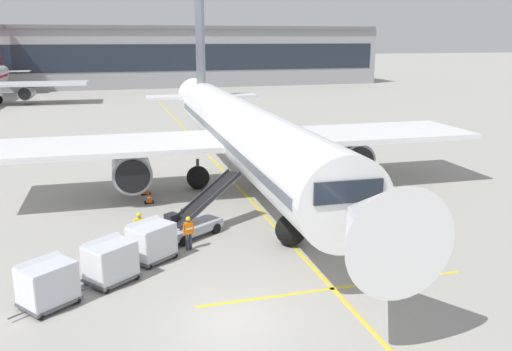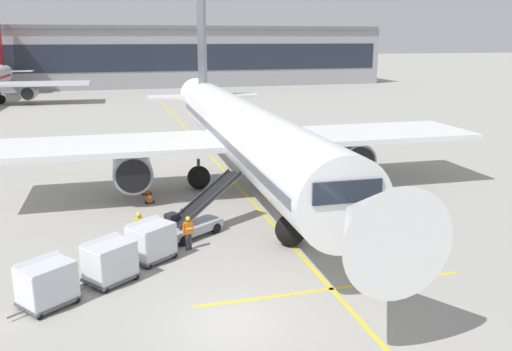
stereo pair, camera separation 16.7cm
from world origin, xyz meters
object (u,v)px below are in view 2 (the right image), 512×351
(belt_loader, at_px, (193,219))
(safety_cone_wingtip, at_px, (146,189))
(ground_crew_by_loader, at_px, (188,231))
(ground_crew_marshaller, at_px, (147,236))
(parked_airplane, at_px, (243,133))
(baggage_cart_third, at_px, (46,282))
(ground_crew_by_carts, at_px, (139,226))
(safety_cone_engine_keepout, at_px, (150,198))
(baggage_cart_lead, at_px, (150,240))
(baggage_cart_second, at_px, (109,260))

(belt_loader, bearing_deg, safety_cone_wingtip, 102.24)
(ground_crew_by_loader, distance_m, ground_crew_marshaller, 2.05)
(parked_airplane, height_order, baggage_cart_third, parked_airplane)
(parked_airplane, relative_size, ground_crew_by_carts, 24.84)
(safety_cone_engine_keepout, bearing_deg, belt_loader, -74.40)
(baggage_cart_lead, relative_size, ground_crew_marshaller, 1.53)
(parked_airplane, relative_size, baggage_cart_third, 16.27)
(baggage_cart_second, distance_m, ground_crew_marshaller, 2.99)
(safety_cone_wingtip, bearing_deg, ground_crew_marshaller, -94.06)
(belt_loader, height_order, ground_crew_by_loader, belt_loader)
(baggage_cart_second, height_order, safety_cone_wingtip, baggage_cart_second)
(ground_crew_by_loader, distance_m, safety_cone_wingtip, 10.62)
(belt_loader, relative_size, baggage_cart_second, 1.92)
(parked_airplane, distance_m, belt_loader, 9.73)
(baggage_cart_third, bearing_deg, ground_crew_marshaller, 43.44)
(baggage_cart_lead, height_order, ground_crew_marshaller, baggage_cart_lead)
(belt_loader, xyz_separation_m, safety_cone_engine_keepout, (-1.80, 6.45, -0.54))
(parked_airplane, relative_size, baggage_cart_second, 16.27)
(baggage_cart_lead, bearing_deg, parked_airplane, 55.94)
(baggage_cart_third, bearing_deg, baggage_cart_lead, 38.73)
(ground_crew_marshaller, distance_m, safety_cone_engine_keepout, 8.77)
(baggage_cart_lead, xyz_separation_m, baggage_cart_second, (-1.91, -1.91, 0.00))
(parked_airplane, bearing_deg, safety_cone_engine_keepout, -167.46)
(ground_crew_marshaller, distance_m, safety_cone_wingtip, 10.80)
(baggage_cart_lead, bearing_deg, baggage_cart_third, -141.27)
(baggage_cart_lead, height_order, safety_cone_engine_keepout, baggage_cart_lead)
(baggage_cart_lead, relative_size, baggage_cart_third, 1.00)
(belt_loader, relative_size, baggage_cart_third, 1.92)
(parked_airplane, bearing_deg, baggage_cart_second, -125.97)
(parked_airplane, relative_size, baggage_cart_lead, 16.27)
(safety_cone_engine_keepout, distance_m, safety_cone_wingtip, 2.05)
(belt_loader, height_order, ground_crew_marshaller, belt_loader)
(baggage_cart_lead, bearing_deg, ground_crew_by_loader, 21.12)
(ground_crew_by_loader, distance_m, ground_crew_by_carts, 2.61)
(belt_loader, relative_size, safety_cone_engine_keepout, 7.77)
(ground_crew_by_carts, bearing_deg, baggage_cart_third, -125.69)
(safety_cone_wingtip, bearing_deg, ground_crew_by_carts, -96.24)
(ground_crew_by_carts, bearing_deg, belt_loader, 14.69)
(belt_loader, relative_size, ground_crew_marshaller, 2.92)
(baggage_cart_third, bearing_deg, safety_cone_wingtip, 71.45)
(ground_crew_marshaller, relative_size, safety_cone_wingtip, 2.50)
(baggage_cart_lead, height_order, ground_crew_by_carts, baggage_cart_lead)
(safety_cone_engine_keepout, relative_size, safety_cone_wingtip, 0.94)
(parked_airplane, xyz_separation_m, baggage_cart_third, (-11.51, -14.11, -2.98))
(ground_crew_by_loader, bearing_deg, baggage_cart_third, -145.99)
(ground_crew_by_carts, distance_m, safety_cone_wingtip, 9.32)
(baggage_cart_lead, bearing_deg, ground_crew_marshaller, 105.40)
(baggage_cart_second, bearing_deg, baggage_cart_third, -147.09)
(safety_cone_wingtip, bearing_deg, baggage_cart_third, -108.55)
(belt_loader, height_order, baggage_cart_third, belt_loader)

